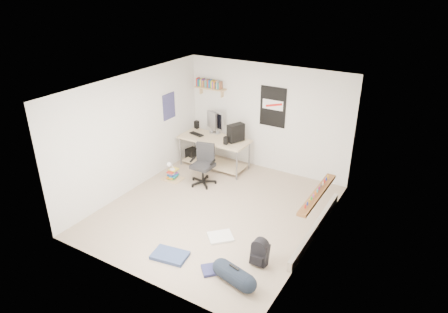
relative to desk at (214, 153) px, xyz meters
The scene contains 26 objects.
floor 1.98m from the desk, 57.64° to the right, with size 4.00×4.50×0.01m, color gray.
ceiling 2.89m from the desk, 57.64° to the right, with size 4.00×4.50×0.01m, color white.
back_wall 1.50m from the desk, 30.40° to the left, with size 4.00×0.01×2.50m, color silver.
left_wall 2.10m from the desk, 120.37° to the right, with size 0.01×4.50×2.50m, color silver.
right_wall 3.57m from the desk, 28.35° to the right, with size 0.01×4.50×2.50m, color silver.
desk is the anchor object (origin of this frame).
monitor_left 0.71m from the desk, 129.81° to the left, with size 0.37×0.09×0.41m, color #9C9DA1.
monitor_right 0.69m from the desk, 109.44° to the left, with size 0.38×0.10×0.42m, color #B2B1B7.
pc_tower 0.81m from the desk, ahead, with size 0.18×0.39×0.41m, color black.
keyboard 0.63m from the desk, behind, with size 0.38×0.13×0.02m, color black.
speaker_left 0.92m from the desk, 156.58° to the left, with size 0.10×0.10×0.19m, color black.
speaker_right 0.68m from the desk, 24.87° to the right, with size 0.09×0.09×0.18m, color black.
office_chair 0.89m from the desk, 75.04° to the right, with size 0.60×0.60×0.92m, color black.
wall_shelf 1.55m from the desk, 129.47° to the left, with size 0.80×0.22×0.24m, color tan.
poster_back_wall 1.78m from the desk, 26.19° to the left, with size 0.62×0.03×0.92m, color black.
poster_left_wall 1.54m from the desk, 154.80° to the right, with size 0.02×0.42×0.60m, color navy.
window 3.45m from the desk, 24.19° to the right, with size 0.10×1.50×1.26m, color brown.
baseboard_heater 3.30m from the desk, 24.16° to the right, with size 0.08×2.50×0.18m, color #B7B2A8.
backpack 3.65m from the desk, 46.58° to the right, with size 0.27×0.22×0.36m, color black.
duffel_bag 4.01m from the desk, 53.83° to the right, with size 0.28×0.28×0.55m, color black.
tshirt 2.88m from the desk, 55.99° to the right, with size 0.42×0.36×0.04m, color silver.
jeans_a 3.47m from the desk, 70.46° to the right, with size 0.58×0.37×0.06m, color navy.
jeans_b 3.73m from the desk, 58.32° to the right, with size 0.36×0.27×0.05m, color navy.
book_stack 1.16m from the desk, 115.47° to the right, with size 0.40×0.33×0.27m, color olive.
desk_lamp 1.15m from the desk, 114.14° to the right, with size 0.12×0.20×0.20m, color white.
subwoofer 0.75m from the desk, behind, with size 0.25×0.25×0.29m, color black.
Camera 1 is at (3.60, -5.71, 4.29)m, focal length 32.00 mm.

